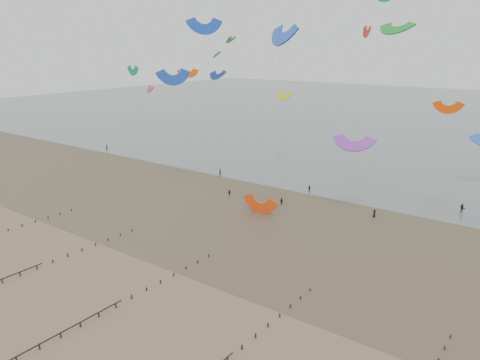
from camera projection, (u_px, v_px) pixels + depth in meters
name	position (u px, v px, depth m)	size (l,w,h in m)	color
ground	(133.00, 279.00, 66.86)	(500.00, 500.00, 0.00)	brown
sea_and_shore	(249.00, 208.00, 95.82)	(500.00, 665.00, 0.03)	#475654
groynes	(21.00, 355.00, 49.70)	(72.16, 50.16, 1.00)	black
kitesurfer_lead	(220.00, 172.00, 119.59)	(0.67, 0.44, 1.83)	black
kitesurfers	(406.00, 209.00, 93.10)	(155.18, 20.72, 1.89)	black
grounded_kite	(260.00, 213.00, 93.45)	(6.80, 3.56, 5.18)	#FF4510
kites_airborne	(319.00, 77.00, 133.44)	(254.36, 106.20, 43.02)	#F73F01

